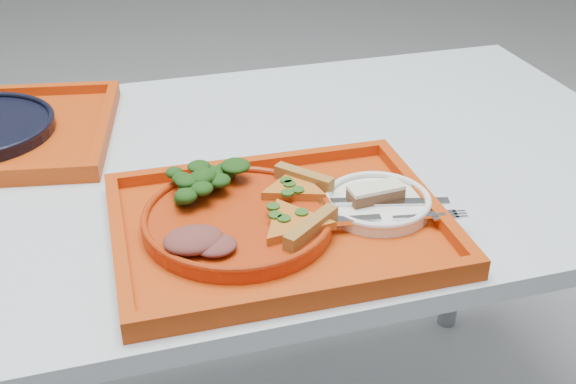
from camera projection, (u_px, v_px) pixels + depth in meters
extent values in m
cube|color=silver|center=(182.00, 180.00, 1.15)|extent=(1.60, 0.80, 0.03)
cylinder|color=gray|center=(462.00, 210.00, 1.78)|extent=(0.05, 0.05, 0.72)
cube|color=#B23609|center=(279.00, 228.00, 0.99)|extent=(0.46, 0.36, 0.01)
cylinder|color=#A82C0B|center=(238.00, 221.00, 0.98)|extent=(0.26, 0.26, 0.02)
cylinder|color=white|center=(377.00, 205.00, 1.02)|extent=(0.15, 0.15, 0.01)
ellipsoid|color=black|center=(208.00, 179.00, 1.02)|extent=(0.10, 0.09, 0.05)
ellipsoid|color=brown|center=(194.00, 240.00, 0.91)|extent=(0.08, 0.06, 0.02)
cube|color=#4D2A19|center=(376.00, 194.00, 1.02)|extent=(0.08, 0.04, 0.02)
cube|color=beige|center=(376.00, 188.00, 1.01)|extent=(0.08, 0.04, 0.01)
cube|color=silver|center=(384.00, 201.00, 1.01)|extent=(0.18, 0.06, 0.01)
cube|color=silver|center=(391.00, 218.00, 0.97)|extent=(0.19, 0.05, 0.01)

